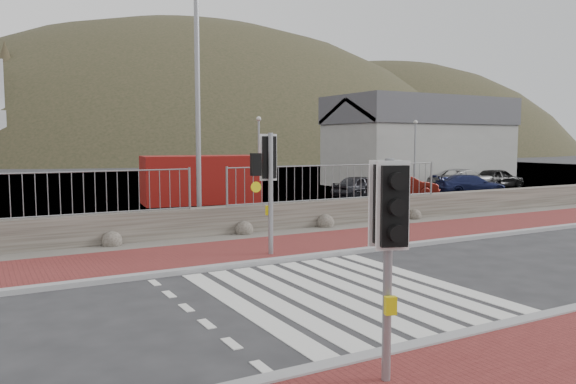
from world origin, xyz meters
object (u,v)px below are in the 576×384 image
streetlight (202,70)px  car_d (463,180)px  car_a (363,187)px  traffic_signal_far (269,168)px  traffic_signal_near (388,224)px  car_e (498,178)px  car_c (471,185)px  car_b (402,186)px  shipping_container (201,180)px

streetlight → car_d: 20.66m
streetlight → car_a: size_ratio=2.63×
traffic_signal_far → streetlight: 5.26m
car_d → traffic_signal_near: bearing=122.1°
streetlight → car_e: streetlight is taller
streetlight → car_c: bearing=25.2°
car_a → car_c: bearing=-114.1°
traffic_signal_far → car_b: traffic_signal_far is taller
car_c → traffic_signal_far: bearing=137.0°
shipping_container → car_a: bearing=-5.2°
traffic_signal_far → car_b: bearing=-136.6°
car_d → car_e: car_d is taller
traffic_signal_near → car_c: traffic_signal_near is taller
traffic_signal_near → car_c: bearing=60.4°
car_c → traffic_signal_near: bearing=149.5°
streetlight → car_a: 13.52m
car_a → car_e: (11.04, 0.83, 0.03)m
shipping_container → car_a: 8.31m
traffic_signal_far → streetlight: bearing=-83.3°
car_e → streetlight: bearing=107.1°
traffic_signal_near → car_a: traffic_signal_near is taller
car_a → car_e: size_ratio=0.96×
car_b → car_e: size_ratio=1.02×
car_c → car_e: size_ratio=1.07×
car_b → car_c: car_b is taller
traffic_signal_near → car_a: size_ratio=0.79×
traffic_signal_near → streetlight: size_ratio=0.30×
shipping_container → car_b: shipping_container is taller
traffic_signal_far → car_a: (10.94, 10.78, -1.68)m
traffic_signal_near → car_a: bearing=73.8°
car_b → shipping_container: bearing=93.1°
car_a → car_e: bearing=-93.5°
car_a → car_c: car_a is taller
car_b → streetlight: bearing=130.7°
car_a → car_d: size_ratio=0.75×
car_a → car_b: car_b is taller
traffic_signal_far → traffic_signal_near: bearing=78.9°
shipping_container → car_b: 10.37m
streetlight → car_b: (12.96, 5.59, -4.53)m
traffic_signal_far → shipping_container: size_ratio=0.58×
car_e → car_d: bearing=92.0°
streetlight → car_e: 23.64m
car_d → car_a: bearing=85.1°
shipping_container → traffic_signal_near: bearing=-97.1°
car_e → shipping_container: bearing=86.2°
traffic_signal_near → traffic_signal_far: (2.22, 7.37, 0.30)m
shipping_container → car_c: 14.48m
traffic_signal_near → car_e: traffic_signal_near is taller
car_c → car_b: bearing=95.6°
streetlight → car_d: (18.90, 7.04, -4.50)m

